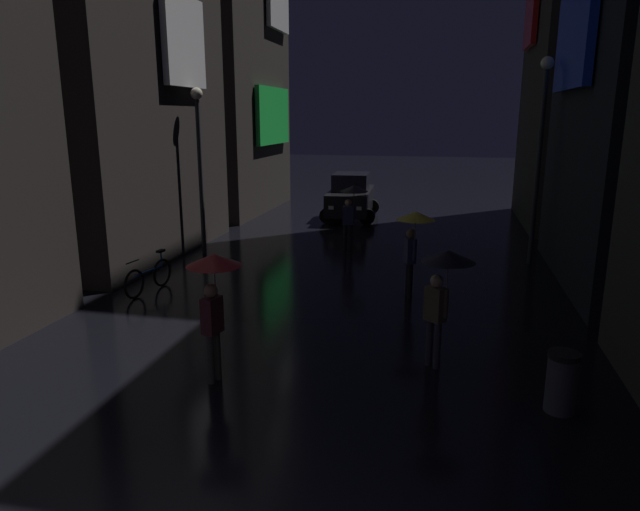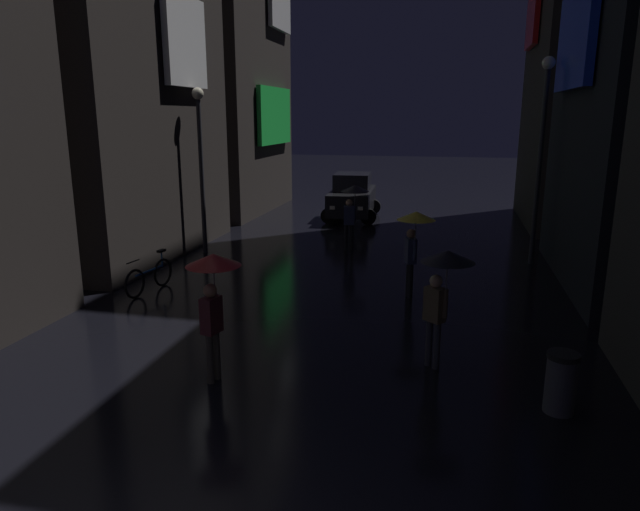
# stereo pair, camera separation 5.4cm
# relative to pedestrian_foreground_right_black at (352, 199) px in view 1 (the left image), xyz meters

# --- Properties ---
(building_left_far) EXTENTS (4.25, 7.51, 15.66)m
(building_left_far) POSITION_rel_pedestrian_foreground_right_black_xyz_m (-7.02, 6.90, 6.15)
(building_left_far) COLOR #2D2826
(building_left_far) RESTS_ON ground
(pedestrian_foreground_right_black) EXTENTS (0.90, 0.90, 2.12)m
(pedestrian_foreground_right_black) POSITION_rel_pedestrian_foreground_right_black_xyz_m (0.00, 0.00, 0.00)
(pedestrian_foreground_right_black) COLOR black
(pedestrian_foreground_right_black) RESTS_ON ground
(pedestrian_midstreet_centre_yellow) EXTENTS (0.90, 0.90, 2.12)m
(pedestrian_midstreet_centre_yellow) POSITION_rel_pedestrian_foreground_right_black_xyz_m (2.25, -4.68, 0.00)
(pedestrian_midstreet_centre_yellow) COLOR black
(pedestrian_midstreet_centre_yellow) RESTS_ON ground
(pedestrian_far_right_red) EXTENTS (0.90, 0.90, 2.12)m
(pedestrian_far_right_red) POSITION_rel_pedestrian_foreground_right_black_xyz_m (-0.62, -9.72, 0.00)
(pedestrian_far_right_red) COLOR #38332D
(pedestrian_far_right_red) RESTS_ON ground
(pedestrian_near_crossing_black) EXTENTS (0.90, 0.90, 2.12)m
(pedestrian_near_crossing_black) POSITION_rel_pedestrian_foreground_right_black_xyz_m (2.99, -8.55, 0.00)
(pedestrian_near_crossing_black) COLOR #2D2D38
(pedestrian_near_crossing_black) RESTS_ON ground
(bicycle_parked_at_storefront) EXTENTS (0.31, 1.81, 0.96)m
(bicycle_parked_at_storefront) POSITION_rel_pedestrian_foreground_right_black_xyz_m (-4.14, -5.61, -1.28)
(bicycle_parked_at_storefront) COLOR black
(bicycle_parked_at_storefront) RESTS_ON ground
(car_distant) EXTENTS (2.42, 4.23, 1.92)m
(car_distant) POSITION_rel_pedestrian_foreground_right_black_xyz_m (-1.03, 5.84, -0.74)
(car_distant) COLOR black
(car_distant) RESTS_ON ground
(streetlamp_right_far) EXTENTS (0.36, 0.36, 5.86)m
(streetlamp_right_far) POSITION_rel_pedestrian_foreground_right_black_xyz_m (5.46, -0.54, 1.96)
(streetlamp_right_far) COLOR #2D2D33
(streetlamp_right_far) RESTS_ON ground
(streetlamp_left_far) EXTENTS (0.36, 0.36, 5.10)m
(streetlamp_left_far) POSITION_rel_pedestrian_foreground_right_black_xyz_m (-4.54, -1.41, 1.55)
(streetlamp_left_far) COLOR #2D2D33
(streetlamp_left_far) RESTS_ON ground
(trash_bin) EXTENTS (0.46, 0.46, 0.93)m
(trash_bin) POSITION_rel_pedestrian_foreground_right_black_xyz_m (4.76, -9.65, -1.20)
(trash_bin) COLOR #3F3F47
(trash_bin) RESTS_ON ground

